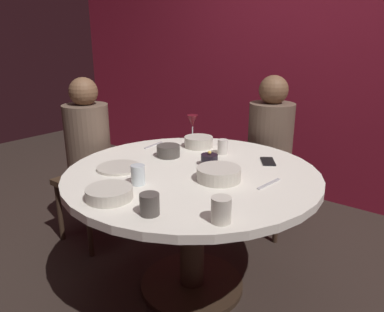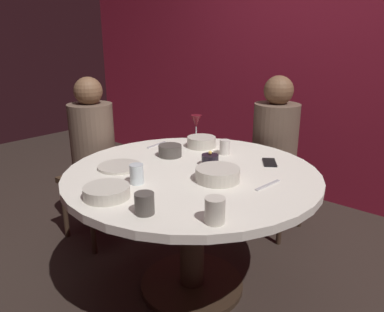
% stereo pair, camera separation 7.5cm
% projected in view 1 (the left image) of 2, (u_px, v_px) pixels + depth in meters
% --- Properties ---
extents(ground_plane, '(8.00, 8.00, 0.00)m').
position_uv_depth(ground_plane, '(192.00, 285.00, 2.15)').
color(ground_plane, '#2D231E').
extents(back_wall, '(6.00, 0.10, 2.60)m').
position_uv_depth(back_wall, '(319.00, 51.00, 3.05)').
color(back_wall, maroon).
rests_on(back_wall, ground).
extents(dining_table, '(1.35, 1.35, 0.73)m').
position_uv_depth(dining_table, '(192.00, 196.00, 1.97)').
color(dining_table, silver).
rests_on(dining_table, ground).
extents(seated_diner_left, '(0.40, 0.40, 1.16)m').
position_uv_depth(seated_diner_left, '(88.00, 144.00, 2.46)').
color(seated_diner_left, '#3F2D1E').
rests_on(seated_diner_left, ground).
extents(seated_diner_back, '(0.40, 0.40, 1.16)m').
position_uv_depth(seated_diner_back, '(270.00, 137.00, 2.62)').
color(seated_diner_back, '#3F2D1E').
rests_on(seated_diner_back, ground).
extents(candle_holder, '(0.09, 0.09, 0.08)m').
position_uv_depth(candle_holder, '(209.00, 160.00, 2.00)').
color(candle_holder, black).
rests_on(candle_holder, dining_table).
extents(wine_glass, '(0.08, 0.08, 0.18)m').
position_uv_depth(wine_glass, '(192.00, 122.00, 2.46)').
color(wine_glass, silver).
rests_on(wine_glass, dining_table).
extents(dinner_plate, '(0.24, 0.24, 0.01)m').
position_uv_depth(dinner_plate, '(119.00, 168.00, 1.95)').
color(dinner_plate, beige).
rests_on(dinner_plate, dining_table).
extents(cell_phone, '(0.14, 0.15, 0.01)m').
position_uv_depth(cell_phone, '(268.00, 161.00, 2.06)').
color(cell_phone, black).
rests_on(cell_phone, dining_table).
extents(bowl_serving_large, '(0.21, 0.21, 0.05)m').
position_uv_depth(bowl_serving_large, '(109.00, 193.00, 1.58)').
color(bowl_serving_large, beige).
rests_on(bowl_serving_large, dining_table).
extents(bowl_salad_center, '(0.22, 0.22, 0.07)m').
position_uv_depth(bowl_salad_center, '(219.00, 174.00, 1.78)').
color(bowl_salad_center, beige).
rests_on(bowl_salad_center, dining_table).
extents(bowl_small_white, '(0.14, 0.14, 0.07)m').
position_uv_depth(bowl_small_white, '(168.00, 151.00, 2.14)').
color(bowl_small_white, '#4C4742').
rests_on(bowl_small_white, dining_table).
extents(bowl_sauce_side, '(0.18, 0.18, 0.07)m').
position_uv_depth(bowl_sauce_side, '(199.00, 142.00, 2.34)').
color(bowl_sauce_side, beige).
rests_on(bowl_sauce_side, dining_table).
extents(cup_near_candle, '(0.08, 0.08, 0.10)m').
position_uv_depth(cup_near_candle, '(221.00, 210.00, 1.37)').
color(cup_near_candle, beige).
rests_on(cup_near_candle, dining_table).
extents(cup_by_left_diner, '(0.07, 0.07, 0.10)m').
position_uv_depth(cup_by_left_diner, '(138.00, 175.00, 1.73)').
color(cup_by_left_diner, silver).
rests_on(cup_by_left_diner, dining_table).
extents(cup_by_right_diner, '(0.06, 0.06, 0.09)m').
position_uv_depth(cup_by_right_diner, '(223.00, 147.00, 2.19)').
color(cup_by_right_diner, silver).
rests_on(cup_by_right_diner, dining_table).
extents(cup_center_front, '(0.08, 0.08, 0.09)m').
position_uv_depth(cup_center_front, '(150.00, 204.00, 1.43)').
color(cup_center_front, '#4C4742').
rests_on(cup_center_front, dining_table).
extents(fork_near_plate, '(0.03, 0.18, 0.01)m').
position_uv_depth(fork_near_plate, '(154.00, 145.00, 2.37)').
color(fork_near_plate, '#B7B7BC').
rests_on(fork_near_plate, dining_table).
extents(knife_near_plate, '(0.04, 0.18, 0.01)m').
position_uv_depth(knife_near_plate, '(269.00, 184.00, 1.74)').
color(knife_near_plate, '#B7B7BC').
rests_on(knife_near_plate, dining_table).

